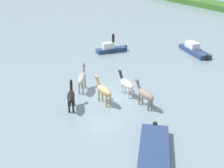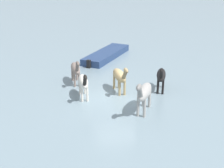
% 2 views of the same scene
% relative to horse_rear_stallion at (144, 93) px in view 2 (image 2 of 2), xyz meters
% --- Properties ---
extents(ground_plane, '(204.44, 204.44, 0.00)m').
position_rel_horse_rear_stallion_xyz_m(ground_plane, '(1.96, 1.13, -1.11)').
color(ground_plane, gray).
extents(horse_rear_stallion, '(2.48, 1.58, 2.02)m').
position_rel_horse_rear_stallion_xyz_m(horse_rear_stallion, '(0.00, 0.00, 0.00)').
color(horse_rear_stallion, '#9E9993').
rests_on(horse_rear_stallion, ground_plane).
extents(horse_dark_mare, '(2.32, 1.13, 1.82)m').
position_rel_horse_rear_stallion_xyz_m(horse_dark_mare, '(2.61, -1.76, -0.11)').
color(horse_dark_mare, black).
rests_on(horse_dark_mare, ground_plane).
extents(horse_dun_straggler, '(2.46, 0.79, 1.90)m').
position_rel_horse_rear_stallion_xyz_m(horse_dun_straggler, '(2.81, 0.74, -0.07)').
color(horse_dun_straggler, tan).
rests_on(horse_dun_straggler, ground_plane).
extents(horse_gray_outer, '(2.32, 0.61, 1.81)m').
position_rel_horse_rear_stallion_xyz_m(horse_gray_outer, '(2.27, 2.95, -0.12)').
color(horse_gray_outer, silver).
rests_on(horse_gray_outer, ground_plane).
extents(horse_chestnut_trailing, '(2.39, 0.72, 1.85)m').
position_rel_horse_rear_stallion_xyz_m(horse_chestnut_trailing, '(4.62, 3.30, -0.09)').
color(horse_chestnut_trailing, gray).
rests_on(horse_chestnut_trailing, ground_plane).
extents(boat_motor_center, '(5.80, 4.66, 0.78)m').
position_rel_horse_rear_stallion_xyz_m(boat_motor_center, '(10.24, 0.51, -0.92)').
color(boat_motor_center, navy).
rests_on(boat_motor_center, ground_plane).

